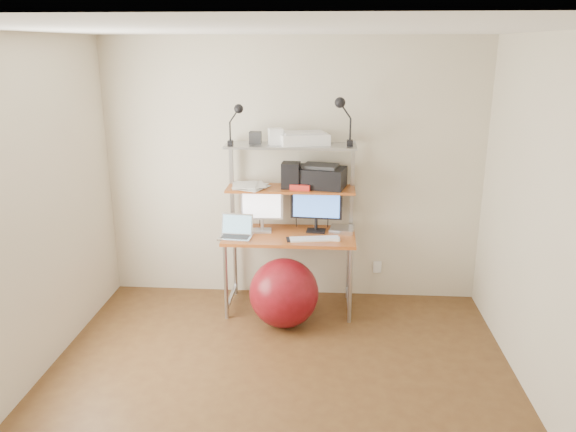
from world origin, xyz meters
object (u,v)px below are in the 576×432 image
laptop (236,232)px  monitor_silver (262,207)px  printer (320,177)px  monitor_black (316,206)px  exercise_ball (284,293)px

laptop → monitor_silver: bearing=46.5°
monitor_silver → laptop: 0.34m
monitor_silver → printer: printer is taller
monitor_silver → printer: size_ratio=0.86×
monitor_black → exercise_ball: monitor_black is taller
monitor_silver → printer: (0.53, 0.08, 0.28)m
monitor_black → printer: bearing=64.4°
exercise_ball → monitor_black: bearing=59.9°
monitor_black → laptop: size_ratio=1.54×
laptop → printer: (0.75, 0.27, 0.47)m
monitor_black → printer: (0.03, 0.05, 0.27)m
printer → exercise_ball: size_ratio=0.82×
monitor_black → laptop: (-0.72, -0.22, -0.20)m
monitor_silver → laptop: (-0.21, -0.19, -0.19)m
laptop → exercise_ball: size_ratio=0.51×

